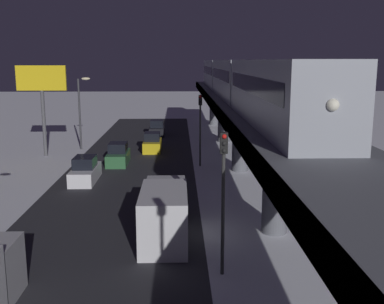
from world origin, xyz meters
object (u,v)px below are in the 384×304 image
Objects in this scene: sedan_yellow at (152,144)px; traffic_light_near at (223,183)px; commercial_billboard at (42,87)px; traffic_light_mid at (200,120)px; sedan_black at (157,129)px; subway_train at (235,78)px; sedan_white at (85,171)px; sedan_green_2 at (118,155)px; delivery_van at (164,212)px.

traffic_light_near is (-4.70, 28.92, 3.40)m from sedan_yellow.
commercial_billboard is at bearing -167.88° from sedan_yellow.
sedan_black is at bearing -75.02° from traffic_light_mid.
subway_train is at bearing 171.99° from commercial_billboard.
traffic_light_mid reaches higher than sedan_yellow.
traffic_light_mid is at bearing -90.00° from traffic_light_near.
traffic_light_mid is at bearing 35.29° from subway_train.
traffic_light_near is 30.81m from commercial_billboard.
traffic_light_near and traffic_light_mid have the same top height.
subway_train is 11.76× the size of sedan_white.
sedan_green_2 is 6.46m from sedan_white.
delivery_van is 17.39m from traffic_light_mid.
sedan_black is at bearing -101.47° from sedan_white.
sedan_black is 0.85× the size of sedan_white.
subway_train is at bearing -97.92° from traffic_light_near.
sedan_yellow is 13.18m from sedan_white.
sedan_green_2 is at bearing -114.46° from sedan_yellow.
sedan_white is at bearing 30.62° from subway_train.
sedan_black is at bearing -99.65° from sedan_green_2.
sedan_yellow is (-2.80, -6.16, 0.00)m from sedan_green_2.
traffic_light_mid is at bearing -57.01° from sedan_yellow.
sedan_green_2 is 24.21m from traffic_light_near.
sedan_green_2 is 10.54m from commercial_billboard.
commercial_billboard is at bearing -26.80° from sedan_green_2.
sedan_black is (0.00, -10.32, -0.00)m from sedan_yellow.
sedan_yellow is 24.27m from delivery_van.
traffic_light_near is at bearing -83.17° from sedan_black.
commercial_billboard is at bearing -59.64° from sedan_white.
commercial_billboard is at bearing -129.90° from sedan_black.
commercial_billboard is (7.72, -3.90, 6.03)m from sedan_green_2.
sedan_black is at bearing -129.90° from commercial_billboard.
sedan_yellow is 0.64× the size of traffic_light_mid.
commercial_billboard is (18.56, -2.61, -0.96)m from subway_train.
sedan_green_2 is 6.76m from sedan_yellow.
commercial_billboard is (15.22, -4.98, 2.63)m from traffic_light_mid.
sedan_green_2 is 0.49× the size of commercial_billboard.
subway_train reaches higher than traffic_light_mid.
sedan_white is at bearing -101.47° from sedan_black.
sedan_black is 39.67m from traffic_light_near.
sedan_yellow is at bearing -80.77° from traffic_light_near.
delivery_van is at bearing -85.27° from sedan_yellow.
traffic_light_near reaches higher than sedan_black.
delivery_van is 6.16m from traffic_light_near.
traffic_light_mid is (-4.70, 7.24, 3.40)m from sedan_yellow.
sedan_yellow is 29.50m from traffic_light_near.
delivery_van is 25.83m from commercial_billboard.
commercial_billboard is at bearing -8.01° from subway_train.
sedan_black is 34.56m from delivery_van.
delivery_van is at bearing 72.61° from subway_train.
traffic_light_mid reaches higher than sedan_green_2.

